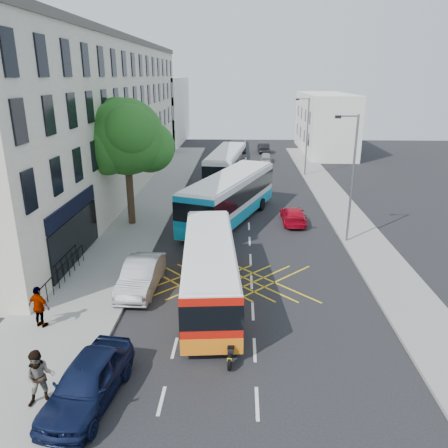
# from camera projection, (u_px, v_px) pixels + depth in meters

# --- Properties ---
(ground) EXTENTS (120.00, 120.00, 0.00)m
(ground) POSITION_uv_depth(u_px,v_px,m) (255.00, 350.00, 17.33)
(ground) COLOR black
(ground) RESTS_ON ground
(pavement_left) EXTENTS (5.00, 70.00, 0.15)m
(pavement_left) POSITION_uv_depth(u_px,v_px,m) (132.00, 224.00, 31.81)
(pavement_left) COLOR gray
(pavement_left) RESTS_ON ground
(pavement_right) EXTENTS (3.00, 70.00, 0.15)m
(pavement_right) POSITION_uv_depth(u_px,v_px,m) (354.00, 227.00, 31.22)
(pavement_right) COLOR gray
(pavement_right) RESTS_ON ground
(terrace_main) EXTENTS (8.30, 45.00, 13.50)m
(terrace_main) POSITION_uv_depth(u_px,v_px,m) (92.00, 118.00, 38.83)
(terrace_main) COLOR beige
(terrace_main) RESTS_ON ground
(terrace_far) EXTENTS (8.00, 20.00, 10.00)m
(terrace_far) POSITION_uv_depth(u_px,v_px,m) (156.00, 111.00, 68.25)
(terrace_far) COLOR silver
(terrace_far) RESTS_ON ground
(building_right) EXTENTS (6.00, 18.00, 8.00)m
(building_right) POSITION_uv_depth(u_px,v_px,m) (325.00, 123.00, 61.03)
(building_right) COLOR silver
(building_right) RESTS_ON ground
(street_tree) EXTENTS (6.30, 5.70, 8.80)m
(street_tree) POSITION_uv_depth(u_px,v_px,m) (126.00, 138.00, 29.77)
(street_tree) COLOR #382619
(street_tree) RESTS_ON pavement_left
(lamp_near) EXTENTS (1.45, 0.15, 8.00)m
(lamp_near) POSITION_uv_depth(u_px,v_px,m) (351.00, 173.00, 26.96)
(lamp_near) COLOR slate
(lamp_near) RESTS_ON pavement_right
(lamp_far) EXTENTS (1.45, 0.15, 8.00)m
(lamp_far) POSITION_uv_depth(u_px,v_px,m) (306.00, 133.00, 45.87)
(lamp_far) COLOR slate
(lamp_far) RESTS_ON pavement_right
(railings) EXTENTS (0.08, 5.60, 1.14)m
(railings) POSITION_uv_depth(u_px,v_px,m) (64.00, 272.00, 22.47)
(railings) COLOR black
(railings) RESTS_ON pavement_left
(bus_near) EXTENTS (3.25, 10.48, 2.90)m
(bus_near) POSITION_uv_depth(u_px,v_px,m) (210.00, 269.00, 20.89)
(bus_near) COLOR silver
(bus_near) RESTS_ON ground
(bus_mid) EXTENTS (6.94, 12.52, 3.46)m
(bus_mid) POSITION_uv_depth(u_px,v_px,m) (230.00, 197.00, 32.23)
(bus_mid) COLOR silver
(bus_mid) RESTS_ON ground
(bus_far) EXTENTS (4.03, 11.86, 3.27)m
(bus_far) POSITION_uv_depth(u_px,v_px,m) (226.00, 165.00, 44.02)
(bus_far) COLOR silver
(bus_far) RESTS_ON ground
(motorbike) EXTENTS (0.65, 2.04, 1.81)m
(motorbike) POSITION_uv_depth(u_px,v_px,m) (232.00, 339.00, 16.57)
(motorbike) COLOR black
(motorbike) RESTS_ON ground
(parked_car_blue) EXTENTS (2.42, 4.73, 1.54)m
(parked_car_blue) POSITION_uv_depth(u_px,v_px,m) (88.00, 382.00, 14.37)
(parked_car_blue) COLOR #0C1432
(parked_car_blue) RESTS_ON ground
(parked_car_silver) EXTENTS (1.80, 4.72, 1.54)m
(parked_car_silver) POSITION_uv_depth(u_px,v_px,m) (141.00, 276.00, 21.99)
(parked_car_silver) COLOR #95979C
(parked_car_silver) RESTS_ON ground
(red_hatchback) EXTENTS (1.69, 4.09, 1.18)m
(red_hatchback) POSITION_uv_depth(u_px,v_px,m) (293.00, 215.00, 32.06)
(red_hatchback) COLOR red
(red_hatchback) RESTS_ON ground
(distant_car_grey) EXTENTS (1.97, 4.24, 1.18)m
(distant_car_grey) POSITION_uv_depth(u_px,v_px,m) (227.00, 155.00, 56.20)
(distant_car_grey) COLOR #3E4246
(distant_car_grey) RESTS_ON ground
(distant_car_silver) EXTENTS (1.67, 3.60, 1.19)m
(distant_car_silver) POSITION_uv_depth(u_px,v_px,m) (266.00, 157.00, 54.93)
(distant_car_silver) COLOR #989B9F
(distant_car_silver) RESTS_ON ground
(distant_car_dark) EXTENTS (1.59, 4.17, 1.36)m
(distant_car_dark) POSITION_uv_depth(u_px,v_px,m) (263.00, 148.00, 61.39)
(distant_car_dark) COLOR black
(distant_car_dark) RESTS_ON ground
(pedestrian_near) EXTENTS (1.16, 1.04, 1.98)m
(pedestrian_near) POSITION_uv_depth(u_px,v_px,m) (40.00, 378.00, 13.98)
(pedestrian_near) COLOR gray
(pedestrian_near) RESTS_ON pavement_left
(pedestrian_far) EXTENTS (1.18, 0.80, 1.86)m
(pedestrian_far) POSITION_uv_depth(u_px,v_px,m) (39.00, 307.00, 18.39)
(pedestrian_far) COLOR gray
(pedestrian_far) RESTS_ON pavement_left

